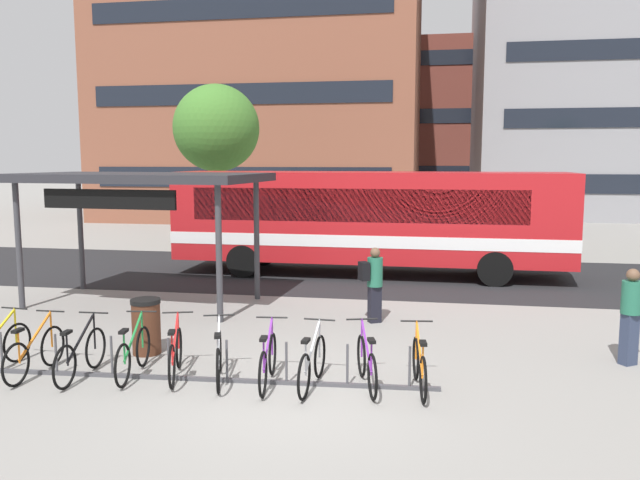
# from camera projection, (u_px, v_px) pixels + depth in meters

# --- Properties ---
(ground) EXTENTS (200.00, 200.00, 0.00)m
(ground) POSITION_uv_depth(u_px,v_px,m) (298.00, 397.00, 9.55)
(ground) COLOR gray
(bus_lane_asphalt) EXTENTS (80.00, 7.20, 0.01)m
(bus_lane_asphalt) POSITION_uv_depth(u_px,v_px,m) (367.00, 274.00, 19.71)
(bus_lane_asphalt) COLOR #232326
(bus_lane_asphalt) RESTS_ON ground
(city_bus) EXTENTS (12.05, 2.69, 3.20)m
(city_bus) POSITION_uv_depth(u_px,v_px,m) (371.00, 218.00, 19.47)
(city_bus) COLOR red
(city_bus) RESTS_ON ground
(bike_rack) EXTENTS (7.79, 0.52, 0.70)m
(bike_rack) POSITION_uv_depth(u_px,v_px,m) (198.00, 375.00, 10.22)
(bike_rack) COLOR #47474C
(bike_rack) RESTS_ON ground
(parked_bicycle_orange_1) EXTENTS (0.52, 1.72, 0.99)m
(parked_bicycle_orange_1) POSITION_uv_depth(u_px,v_px,m) (35.00, 353.00, 10.44)
(parked_bicycle_orange_1) COLOR black
(parked_bicycle_orange_1) RESTS_ON ground
(parked_bicycle_black_2) EXTENTS (0.52, 1.72, 0.99)m
(parked_bicycle_black_2) POSITION_uv_depth(u_px,v_px,m) (81.00, 355.00, 10.32)
(parked_bicycle_black_2) COLOR black
(parked_bicycle_black_2) RESTS_ON ground
(parked_bicycle_green_3) EXTENTS (0.52, 1.71, 0.99)m
(parked_bicycle_green_3) POSITION_uv_depth(u_px,v_px,m) (133.00, 354.00, 10.41)
(parked_bicycle_green_3) COLOR black
(parked_bicycle_green_3) RESTS_ON ground
(parked_bicycle_red_4) EXTENTS (0.66, 1.67, 0.99)m
(parked_bicycle_red_4) POSITION_uv_depth(u_px,v_px,m) (175.00, 355.00, 10.34)
(parked_bicycle_red_4) COLOR black
(parked_bicycle_red_4) RESTS_ON ground
(parked_bicycle_silver_5) EXTENTS (0.68, 1.66, 0.99)m
(parked_bicycle_silver_5) POSITION_uv_depth(u_px,v_px,m) (219.00, 358.00, 10.15)
(parked_bicycle_silver_5) COLOR black
(parked_bicycle_silver_5) RESTS_ON ground
(parked_bicycle_purple_6) EXTENTS (0.52, 1.72, 0.99)m
(parked_bicycle_purple_6) POSITION_uv_depth(u_px,v_px,m) (268.00, 362.00, 10.00)
(parked_bicycle_purple_6) COLOR black
(parked_bicycle_purple_6) RESTS_ON ground
(parked_bicycle_silver_7) EXTENTS (0.52, 1.72, 0.99)m
(parked_bicycle_silver_7) POSITION_uv_depth(u_px,v_px,m) (312.00, 364.00, 9.87)
(parked_bicycle_silver_7) COLOR black
(parked_bicycle_silver_7) RESTS_ON ground
(parked_bicycle_purple_8) EXTENTS (0.64, 1.67, 0.99)m
(parked_bicycle_purple_8) POSITION_uv_depth(u_px,v_px,m) (367.00, 364.00, 9.89)
(parked_bicycle_purple_8) COLOR black
(parked_bicycle_purple_8) RESTS_ON ground
(parked_bicycle_orange_9) EXTENTS (0.52, 1.72, 0.99)m
(parked_bicycle_orange_9) POSITION_uv_depth(u_px,v_px,m) (419.00, 367.00, 9.76)
(parked_bicycle_orange_9) COLOR black
(parked_bicycle_orange_9) RESTS_ON ground
(transit_shelter) EXTENTS (6.16, 3.65, 3.25)m
(transit_shelter) POSITION_uv_depth(u_px,v_px,m) (139.00, 182.00, 15.31)
(transit_shelter) COLOR #38383D
(transit_shelter) RESTS_ON ground
(commuter_black_pack_0) EXTENTS (0.60, 0.52, 1.67)m
(commuter_black_pack_0) POSITION_uv_depth(u_px,v_px,m) (373.00, 280.00, 13.79)
(commuter_black_pack_0) COLOR black
(commuter_black_pack_0) RESTS_ON ground
(commuter_black_pack_1) EXTENTS (0.60, 0.55, 1.71)m
(commuter_black_pack_1) POSITION_uv_depth(u_px,v_px,m) (632.00, 309.00, 10.94)
(commuter_black_pack_1) COLOR #2D3851
(commuter_black_pack_1) RESTS_ON ground
(trash_bin) EXTENTS (0.55, 0.55, 1.03)m
(trash_bin) POSITION_uv_depth(u_px,v_px,m) (146.00, 326.00, 11.62)
(trash_bin) COLOR #4C2819
(trash_bin) RESTS_ON ground
(street_tree_0) EXTENTS (3.54, 3.54, 6.66)m
(street_tree_0) POSITION_uv_depth(u_px,v_px,m) (216.00, 129.00, 25.91)
(street_tree_0) COLOR brown
(street_tree_0) RESTS_ON ground
(building_left_wing) EXTENTS (18.57, 13.08, 17.60)m
(building_left_wing) POSITION_uv_depth(u_px,v_px,m) (269.00, 76.00, 39.47)
(building_left_wing) COLOR brown
(building_left_wing) RESTS_ON ground
(building_right_wing) EXTENTS (19.49, 13.87, 25.84)m
(building_right_wing) POSITION_uv_depth(u_px,v_px,m) (634.00, 13.00, 40.27)
(building_right_wing) COLOR gray
(building_right_wing) RESTS_ON ground
(building_centre_block) EXTENTS (14.70, 11.94, 12.86)m
(building_centre_block) POSITION_uv_depth(u_px,v_px,m) (426.00, 126.00, 53.40)
(building_centre_block) COLOR brown
(building_centre_block) RESTS_ON ground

